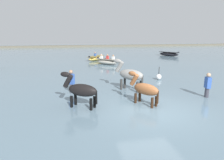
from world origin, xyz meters
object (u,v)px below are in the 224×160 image
at_px(boat_near_starboard, 169,54).
at_px(boat_mid_outer, 96,58).
at_px(person_spectator_far, 71,84).
at_px(horse_flank_grey, 130,75).
at_px(person_wading_mid, 207,88).
at_px(horse_trailing_black, 81,91).
at_px(horse_lead_chestnut, 145,90).
at_px(boat_distant_east, 107,61).
at_px(channel_buoy, 159,77).

relative_size(boat_near_starboard, boat_mid_outer, 1.13).
height_order(boat_mid_outer, person_spectator_far, person_spectator_far).
relative_size(horse_flank_grey, person_wading_mid, 1.29).
distance_m(horse_trailing_black, person_spectator_far, 2.34).
distance_m(horse_flank_grey, boat_mid_outer, 13.13).
distance_m(horse_lead_chestnut, boat_near_starboard, 21.21).
height_order(boat_near_starboard, boat_distant_east, boat_distant_east).
distance_m(person_spectator_far, person_wading_mid, 6.84).
distance_m(horse_lead_chestnut, person_wading_mid, 3.38).
bearing_deg(channel_buoy, horse_flank_grey, -141.28).
distance_m(boat_distant_east, channel_buoy, 7.99).
bearing_deg(person_wading_mid, person_spectator_far, 162.25).
xyz_separation_m(person_spectator_far, channel_buoy, (5.82, 2.02, -0.26)).
bearing_deg(person_wading_mid, horse_flank_grey, 149.76).
distance_m(horse_lead_chestnut, person_spectator_far, 4.01).
xyz_separation_m(person_wading_mid, channel_buoy, (-0.70, 4.10, -0.26)).
bearing_deg(horse_lead_chestnut, horse_trailing_black, 176.59).
height_order(horse_lead_chestnut, channel_buoy, horse_lead_chestnut).
distance_m(horse_lead_chestnut, boat_mid_outer, 15.46).
xyz_separation_m(boat_mid_outer, person_spectator_far, (-2.76, -12.99, 0.20)).
relative_size(boat_mid_outer, person_spectator_far, 1.55).
bearing_deg(horse_trailing_black, person_wading_mid, 1.94).
xyz_separation_m(boat_distant_east, person_spectator_far, (-3.56, -9.68, 0.16)).
bearing_deg(boat_distant_east, boat_mid_outer, 103.47).
bearing_deg(boat_distant_east, channel_buoy, -73.56).
relative_size(person_spectator_far, channel_buoy, 1.85).
xyz_separation_m(horse_flank_grey, boat_near_starboard, (10.42, 16.15, -0.57)).
bearing_deg(person_wading_mid, channel_buoy, 99.66).
bearing_deg(boat_near_starboard, channel_buoy, -118.96).
bearing_deg(boat_mid_outer, boat_near_starboard, 15.68).
xyz_separation_m(boat_mid_outer, channel_buoy, (3.05, -10.97, -0.06)).
xyz_separation_m(horse_flank_grey, boat_distant_east, (0.41, 9.81, -0.53)).
distance_m(boat_mid_outer, person_wading_mid, 15.54).
bearing_deg(channel_buoy, person_wading_mid, -80.34).
bearing_deg(person_spectator_far, channel_buoy, 19.14).
bearing_deg(horse_trailing_black, boat_near_starboard, 54.32).
bearing_deg(person_spectator_far, person_wading_mid, -17.75).
bearing_deg(person_wading_mid, horse_trailing_black, -178.06).
xyz_separation_m(horse_flank_grey, boat_mid_outer, (-0.38, 13.11, -0.57)).
height_order(boat_distant_east, boat_mid_outer, boat_distant_east).
bearing_deg(horse_flank_grey, person_wading_mid, -30.24).
relative_size(person_spectator_far, person_wading_mid, 1.00).
height_order(horse_lead_chestnut, boat_near_starboard, horse_lead_chestnut).
height_order(horse_flank_grey, boat_mid_outer, horse_flank_grey).
distance_m(horse_trailing_black, channel_buoy, 6.93).
distance_m(boat_mid_outer, person_spectator_far, 13.28).
bearing_deg(horse_trailing_black, channel_buoy, 38.59).
xyz_separation_m(horse_lead_chestnut, horse_flank_grey, (-0.01, 2.34, 0.17)).
bearing_deg(horse_flank_grey, boat_mid_outer, 91.67).
bearing_deg(boat_distant_east, person_wading_mid, -75.88).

